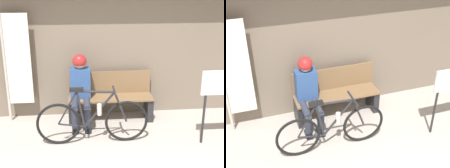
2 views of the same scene
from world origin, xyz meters
The scene contains 5 objects.
storefront_wall centered at (0.00, 2.46, 1.66)m, with size 12.00×0.56×3.20m.
park_bench_near centered at (-0.01, 2.14, 0.38)m, with size 1.44×0.42×0.84m.
bicycle centered at (-0.35, 1.32, 0.36)m, with size 1.66×0.40×0.88m.
person_seated centered at (-0.52, 2.02, 0.68)m, with size 0.34×0.66×1.19m.
banner_pole centered at (-1.59, 2.25, 1.04)m, with size 0.45×0.05×1.85m.
Camera 1 is at (-0.48, -2.91, 2.35)m, focal length 50.00 mm.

